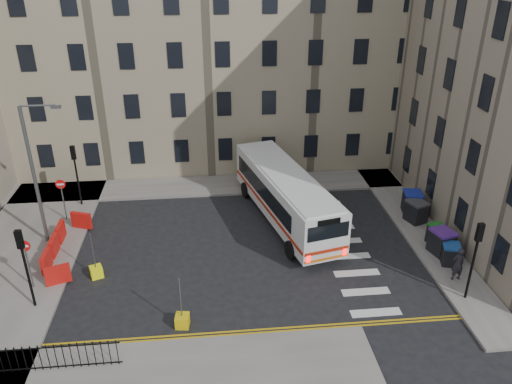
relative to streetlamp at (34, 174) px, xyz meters
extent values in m
plane|color=black|center=(13.00, -2.00, -4.34)|extent=(120.00, 120.00, 0.00)
cube|color=slate|center=(7.00, 6.60, -4.26)|extent=(36.00, 3.20, 0.15)
cube|color=slate|center=(22.00, 2.00, -4.26)|extent=(2.40, 26.00, 0.15)
cube|color=slate|center=(-1.00, -1.00, -4.26)|extent=(6.00, 22.00, 0.15)
cube|color=gray|center=(6.00, 13.50, 3.66)|extent=(38.00, 10.50, 16.00)
cylinder|color=black|center=(21.60, -7.50, -2.59)|extent=(0.12, 0.12, 3.20)
cube|color=black|center=(21.60, -7.50, -0.54)|extent=(0.28, 0.22, 0.90)
cylinder|color=black|center=(1.00, 4.50, -2.59)|extent=(0.12, 0.12, 3.20)
cube|color=black|center=(1.00, 4.50, -0.54)|extent=(0.28, 0.22, 0.90)
cylinder|color=black|center=(1.00, -6.00, -2.59)|extent=(0.12, 0.12, 3.20)
cube|color=black|center=(1.00, -6.00, -0.54)|extent=(0.28, 0.22, 0.90)
cylinder|color=#595B5E|center=(0.00, 0.00, -0.19)|extent=(0.20, 0.20, 8.00)
cube|color=#595B5E|center=(0.00, 0.00, 3.88)|extent=(0.50, 0.22, 0.14)
cylinder|color=#595B5E|center=(0.50, 2.50, -2.99)|extent=(0.08, 0.08, 2.40)
cube|color=red|center=(0.50, 2.50, -1.49)|extent=(0.60, 0.04, 0.60)
cylinder|color=#595B5E|center=(0.50, -4.50, -2.99)|extent=(0.08, 0.08, 2.40)
cube|color=red|center=(0.50, -4.50, -1.49)|extent=(0.60, 0.04, 0.60)
cube|color=red|center=(0.80, -3.00, -3.69)|extent=(0.25, 1.25, 1.00)
cube|color=red|center=(0.80, -1.50, -3.69)|extent=(0.25, 1.25, 1.00)
cube|color=red|center=(0.80, 0.00, -3.69)|extent=(0.25, 1.25, 1.00)
cube|color=red|center=(1.70, 1.30, -3.69)|extent=(1.26, 0.66, 1.00)
cube|color=red|center=(1.70, -4.30, -3.69)|extent=(1.26, 0.66, 1.00)
cube|color=black|center=(1.75, -10.20, -3.07)|extent=(7.80, 0.04, 0.04)
cube|color=black|center=(1.75, -10.20, -4.09)|extent=(7.80, 0.04, 0.04)
cube|color=silver|center=(14.09, 1.25, -2.49)|extent=(5.22, 11.88, 2.63)
cube|color=black|center=(12.68, 1.46, -2.28)|extent=(2.19, 9.04, 1.05)
cube|color=black|center=(15.26, 2.07, -2.28)|extent=(2.19, 9.04, 1.05)
cube|color=black|center=(12.76, 6.90, -2.23)|extent=(2.27, 0.59, 1.16)
cube|color=black|center=(15.42, -4.39, -1.97)|extent=(2.27, 0.59, 0.84)
cube|color=#A8230E|center=(12.79, 0.95, -3.13)|extent=(2.65, 11.08, 0.19)
cube|color=#A8230E|center=(15.39, 1.56, -3.13)|extent=(2.65, 11.08, 0.19)
cube|color=#FF0C0C|center=(14.40, -4.65, -3.39)|extent=(0.24, 0.10, 0.42)
cube|color=#FF0C0C|center=(16.45, -4.16, -3.39)|extent=(0.24, 0.10, 0.42)
cylinder|color=black|center=(11.91, 4.75, -3.81)|extent=(0.53, 1.09, 1.05)
cylinder|color=black|center=(14.48, 5.35, -3.81)|extent=(0.53, 1.09, 1.05)
cylinder|color=black|center=(13.75, -3.05, -3.81)|extent=(0.53, 1.09, 1.05)
cylinder|color=black|center=(16.31, -2.44, -3.81)|extent=(0.53, 1.09, 1.05)
cube|color=black|center=(22.12, -4.61, -3.67)|extent=(1.10, 1.19, 1.02)
cube|color=navy|center=(22.12, -4.61, -3.11)|extent=(1.15, 1.24, 0.11)
cube|color=black|center=(22.09, -3.56, -3.56)|extent=(1.30, 1.42, 1.25)
cube|color=#4D217C|center=(22.09, -3.56, -2.88)|extent=(1.37, 1.48, 0.13)
cube|color=black|center=(22.28, -2.63, -3.68)|extent=(1.09, 1.18, 1.02)
cube|color=#16661A|center=(22.28, -2.63, -3.11)|extent=(1.15, 1.24, 0.11)
cube|color=black|center=(22.09, 0.05, -3.58)|extent=(1.33, 1.42, 1.21)
cube|color=#323234|center=(22.09, 0.05, -2.92)|extent=(1.40, 1.49, 0.13)
cube|color=black|center=(22.25, 1.16, -3.55)|extent=(1.24, 1.38, 1.27)
cube|color=navy|center=(22.25, 1.16, -2.85)|extent=(1.31, 1.44, 0.13)
imported|color=black|center=(21.78, -6.03, -3.27)|extent=(0.72, 0.51, 1.84)
cube|color=#F9FC0E|center=(3.45, -3.73, -4.04)|extent=(0.78, 0.78, 0.60)
cube|color=#DDBB0D|center=(8.00, -8.00, -4.04)|extent=(0.67, 0.67, 0.60)
camera|label=1|loc=(9.51, -25.86, 11.03)|focal=35.00mm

